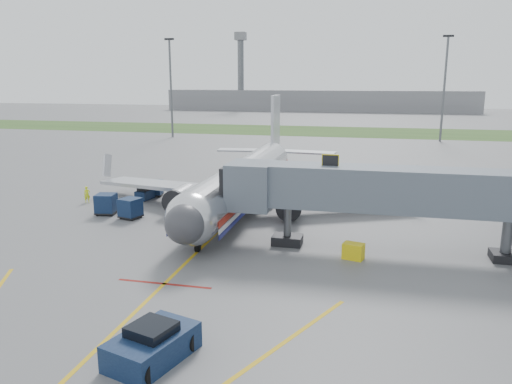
% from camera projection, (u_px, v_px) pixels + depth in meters
% --- Properties ---
extents(ground, '(400.00, 400.00, 0.00)m').
position_uv_depth(ground, '(188.00, 261.00, 33.91)').
color(ground, '#565659').
rests_on(ground, ground).
extents(grass_strip, '(300.00, 25.00, 0.01)m').
position_uv_depth(grass_strip, '(322.00, 131.00, 119.39)').
color(grass_strip, '#2D4C1E').
rests_on(grass_strip, ground).
extents(apron_markings, '(21.52, 50.00, 0.01)m').
position_uv_depth(apron_markings, '(139.00, 308.00, 26.88)').
color(apron_markings, gold).
rests_on(apron_markings, ground).
extents(airliner, '(32.10, 35.67, 10.25)m').
position_uv_depth(airliner, '(244.00, 180.00, 47.81)').
color(airliner, silver).
rests_on(airliner, ground).
extents(jet_bridge, '(25.30, 4.00, 6.90)m').
position_uv_depth(jet_bridge, '(385.00, 191.00, 34.82)').
color(jet_bridge, slate).
rests_on(jet_bridge, ground).
extents(light_mast_left, '(2.00, 0.44, 20.40)m').
position_uv_depth(light_mast_left, '(171.00, 86.00, 104.69)').
color(light_mast_left, '#595B60').
rests_on(light_mast_left, ground).
extents(light_mast_right, '(2.00, 0.44, 20.40)m').
position_uv_depth(light_mast_right, '(444.00, 86.00, 97.22)').
color(light_mast_right, '#595B60').
rests_on(light_mast_right, ground).
extents(distant_terminal, '(120.00, 14.00, 8.00)m').
position_uv_depth(distant_terminal, '(318.00, 100.00, 196.72)').
color(distant_terminal, slate).
rests_on(distant_terminal, ground).
extents(control_tower, '(4.00, 4.00, 30.00)m').
position_uv_depth(control_tower, '(241.00, 66.00, 195.70)').
color(control_tower, '#595B60').
rests_on(control_tower, ground).
extents(pushback_tug, '(3.51, 4.54, 1.67)m').
position_uv_depth(pushback_tug, '(152.00, 345.00, 21.86)').
color(pushback_tug, '#0C1A36').
rests_on(pushback_tug, ground).
extents(baggage_tug, '(1.44, 2.41, 1.60)m').
position_uv_depth(baggage_tug, '(145.00, 192.00, 51.32)').
color(baggage_tug, '#0C1A36').
rests_on(baggage_tug, ground).
extents(baggage_cart_a, '(2.07, 2.07, 1.80)m').
position_uv_depth(baggage_cart_a, '(130.00, 208.00, 44.22)').
color(baggage_cart_a, '#0C1A36').
rests_on(baggage_cart_a, ground).
extents(baggage_cart_b, '(2.00, 2.00, 1.88)m').
position_uv_depth(baggage_cart_b, '(106.00, 204.00, 45.54)').
color(baggage_cart_b, '#0C1A36').
rests_on(baggage_cart_b, ground).
extents(baggage_cart_c, '(1.76, 1.76, 1.67)m').
position_uv_depth(baggage_cart_c, '(155.00, 188.00, 52.70)').
color(baggage_cart_c, '#0C1A36').
rests_on(baggage_cart_c, ground).
extents(belt_loader, '(2.43, 4.66, 2.20)m').
position_uv_depth(belt_loader, '(198.00, 210.00, 44.90)').
color(belt_loader, '#0C1A36').
rests_on(belt_loader, ground).
extents(ground_power_cart, '(1.58, 1.25, 1.11)m').
position_uv_depth(ground_power_cart, '(353.00, 251.00, 34.21)').
color(ground_power_cart, yellow).
rests_on(ground_power_cart, ground).
extents(ramp_worker, '(0.72, 0.67, 1.65)m').
position_uv_depth(ramp_worker, '(87.00, 195.00, 49.85)').
color(ramp_worker, '#D8ED1B').
rests_on(ramp_worker, ground).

